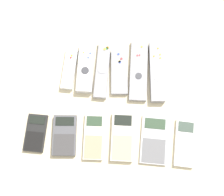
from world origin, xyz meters
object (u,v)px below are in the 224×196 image
object	(u,v)px
remote_1	(86,68)
calculator_1	(65,135)
remote_5	(157,72)
calculator_3	(122,137)
remote_2	(102,70)
remote_3	(119,72)
calculator_5	(185,143)
remote_0	(70,69)
calculator_2	(94,137)
calculator_4	(154,140)
remote_4	(139,70)
calculator_0	(36,133)

from	to	relation	value
remote_1	calculator_1	size ratio (longest dim) A/B	1.30
remote_5	calculator_3	xyz separation A→B (m)	(-0.11, -0.23, -0.00)
remote_5	remote_1	bearing A→B (deg)	176.61
remote_1	remote_5	world-z (taller)	same
remote_1	remote_2	xyz separation A→B (m)	(0.06, -0.00, -0.00)
remote_3	calculator_5	size ratio (longest dim) A/B	1.04
remote_0	calculator_2	size ratio (longest dim) A/B	1.00
remote_2	calculator_1	bearing A→B (deg)	-113.36
calculator_2	calculator_4	distance (m)	0.20
remote_0	calculator_4	xyz separation A→B (m)	(0.30, -0.23, -0.00)
remote_1	calculator_1	xyz separation A→B (m)	(-0.05, -0.24, -0.00)
remote_4	calculator_5	size ratio (longest dim) A/B	1.39
remote_1	remote_3	bearing A→B (deg)	-3.60
remote_0	remote_5	distance (m)	0.30
remote_3	remote_4	xyz separation A→B (m)	(0.07, 0.01, 0.00)
remote_5	calculator_2	bearing A→B (deg)	-133.94
remote_5	remote_0	bearing A→B (deg)	177.37
remote_2	calculator_0	world-z (taller)	remote_2
calculator_1	calculator_4	bearing A→B (deg)	-2.56
remote_3	calculator_2	bearing A→B (deg)	-110.83
calculator_5	calculator_3	bearing A→B (deg)	-178.80
remote_3	calculator_2	xyz separation A→B (m)	(-0.07, -0.23, -0.00)
remote_2	calculator_1	distance (m)	0.26
calculator_3	calculator_5	distance (m)	0.21
remote_4	calculator_1	xyz separation A→B (m)	(-0.24, -0.24, 0.00)
remote_1	calculator_0	distance (m)	0.28
remote_5	calculator_1	world-z (taller)	remote_5
remote_4	calculator_1	bearing A→B (deg)	-134.46
remote_5	calculator_5	size ratio (longest dim) A/B	1.38
remote_3	calculator_0	distance (m)	0.35
calculator_0	calculator_4	bearing A→B (deg)	1.91
calculator_2	calculator_3	distance (m)	0.09
remote_5	calculator_1	bearing A→B (deg)	-144.86
remote_0	remote_2	bearing A→B (deg)	4.33
calculator_0	remote_1	bearing A→B (deg)	59.88
calculator_0	calculator_3	xyz separation A→B (m)	(0.29, 0.00, 0.00)
calculator_1	remote_3	bearing A→B (deg)	50.93
calculator_1	calculator_2	size ratio (longest dim) A/B	0.90
remote_2	calculator_1	world-z (taller)	remote_2
remote_1	calculator_4	bearing A→B (deg)	-44.53
remote_3	calculator_4	size ratio (longest dim) A/B	1.02
calculator_5	remote_2	bearing A→B (deg)	143.60
remote_3	calculator_2	distance (m)	0.24
remote_4	calculator_4	distance (m)	0.25
remote_4	calculator_3	world-z (taller)	same
calculator_3	calculator_5	size ratio (longest dim) A/B	1.01
remote_0	calculator_0	size ratio (longest dim) A/B	1.21
remote_0	calculator_2	distance (m)	0.25
calculator_1	calculator_5	distance (m)	0.39
calculator_0	calculator_4	world-z (taller)	calculator_0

